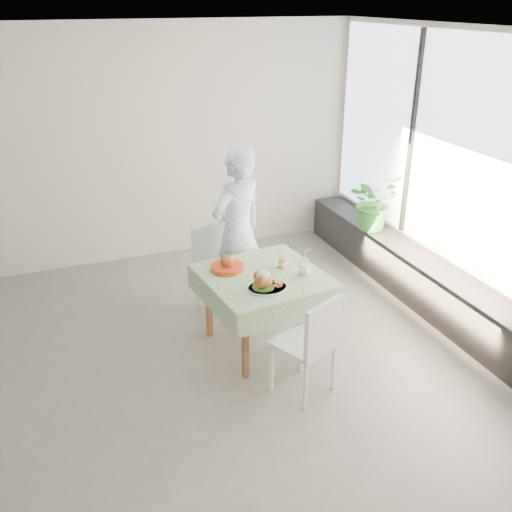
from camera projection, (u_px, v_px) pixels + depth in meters
name	position (u px, v px, depth m)	size (l,w,h in m)	color
floor	(173.00, 368.00, 5.09)	(6.00, 6.00, 0.00)	#64615E
ceiling	(149.00, 32.00, 3.93)	(6.00, 6.00, 0.00)	white
wall_back	(115.00, 149.00, 6.63)	(6.00, 0.02, 2.80)	beige
wall_front	(296.00, 422.00, 2.39)	(6.00, 0.02, 2.80)	beige
wall_right	(468.00, 181.00, 5.50)	(0.02, 5.00, 2.80)	beige
window_pane	(470.00, 156.00, 5.39)	(0.01, 4.80, 2.18)	#D1E0F9
window_ledge	(436.00, 290.00, 5.91)	(0.40, 4.80, 0.50)	black
cafe_table	(263.00, 302.00, 5.25)	(1.16, 1.16, 0.74)	brown
chair_far	(221.00, 284.00, 5.98)	(0.55, 0.55, 0.90)	white
chair_near	(304.00, 362.00, 4.70)	(0.57, 0.57, 0.90)	white
diner	(237.00, 232.00, 5.72)	(0.63, 0.42, 1.73)	#92C7EA
main_dish	(265.00, 283.00, 4.85)	(0.34, 0.34, 0.18)	white
juice_cup_orange	(282.00, 262.00, 5.24)	(0.09, 0.09, 0.24)	white
juice_cup_lemonade	(304.00, 268.00, 5.11)	(0.10, 0.10, 0.29)	white
second_dish	(227.00, 266.00, 5.20)	(0.30, 0.30, 0.14)	red
potted_plant	(374.00, 202.00, 6.66)	(0.60, 0.52, 0.67)	#287727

